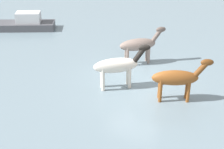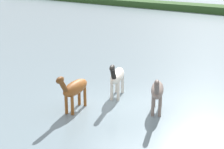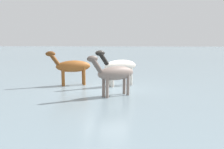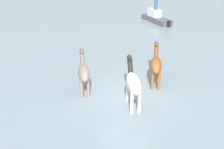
{
  "view_description": "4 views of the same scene",
  "coord_description": "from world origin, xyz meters",
  "px_view_note": "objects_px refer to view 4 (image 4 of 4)",
  "views": [
    {
      "loc": [
        -13.52,
        -4.26,
        8.22
      ],
      "look_at": [
        -0.91,
        0.91,
        0.76
      ],
      "focal_mm": 54.23,
      "sensor_mm": 36.0,
      "label": 1
    },
    {
      "loc": [
        11.37,
        -11.17,
        6.23
      ],
      "look_at": [
        -1.0,
        0.69,
        1.18
      ],
      "focal_mm": 53.91,
      "sensor_mm": 36.0,
      "label": 2
    },
    {
      "loc": [
        14.19,
        1.29,
        2.61
      ],
      "look_at": [
        -0.84,
        0.31,
        0.64
      ],
      "focal_mm": 41.76,
      "sensor_mm": 36.0,
      "label": 3
    },
    {
      "loc": [
        -6.15,
        13.05,
        7.25
      ],
      "look_at": [
        0.88,
        -0.06,
        0.97
      ],
      "focal_mm": 51.41,
      "sensor_mm": 36.0,
      "label": 4
    }
  ],
  "objects_px": {
    "boat_motor_center": "(156,19)",
    "person_boatman_standing": "(156,4)",
    "horse_gray_outer": "(133,83)",
    "horse_dark_mare": "(84,72)",
    "horse_chestnut_trailing": "(156,65)"
  },
  "relations": [
    {
      "from": "boat_motor_center",
      "to": "horse_dark_mare",
      "type": "bearing_deg",
      "value": 134.7
    },
    {
      "from": "boat_motor_center",
      "to": "person_boatman_standing",
      "type": "xyz_separation_m",
      "value": [
        0.1,
        -0.02,
        1.41
      ]
    },
    {
      "from": "horse_gray_outer",
      "to": "boat_motor_center",
      "type": "distance_m",
      "value": 16.89
    },
    {
      "from": "horse_gray_outer",
      "to": "horse_chestnut_trailing",
      "type": "height_order",
      "value": "horse_gray_outer"
    },
    {
      "from": "horse_gray_outer",
      "to": "person_boatman_standing",
      "type": "height_order",
      "value": "person_boatman_standing"
    },
    {
      "from": "horse_gray_outer",
      "to": "horse_chestnut_trailing",
      "type": "distance_m",
      "value": 2.77
    },
    {
      "from": "person_boatman_standing",
      "to": "horse_gray_outer",
      "type": "bearing_deg",
      "value": 107.49
    },
    {
      "from": "boat_motor_center",
      "to": "horse_gray_outer",
      "type": "bearing_deg",
      "value": 144.1
    },
    {
      "from": "horse_dark_mare",
      "to": "horse_gray_outer",
      "type": "bearing_deg",
      "value": -128.96
    },
    {
      "from": "horse_gray_outer",
      "to": "boat_motor_center",
      "type": "bearing_deg",
      "value": -16.92
    },
    {
      "from": "horse_chestnut_trailing",
      "to": "boat_motor_center",
      "type": "height_order",
      "value": "horse_chestnut_trailing"
    },
    {
      "from": "horse_gray_outer",
      "to": "horse_dark_mare",
      "type": "distance_m",
      "value": 2.8
    },
    {
      "from": "horse_dark_mare",
      "to": "boat_motor_center",
      "type": "height_order",
      "value": "horse_dark_mare"
    },
    {
      "from": "boat_motor_center",
      "to": "person_boatman_standing",
      "type": "relative_size",
      "value": 3.12
    },
    {
      "from": "horse_chestnut_trailing",
      "to": "person_boatman_standing",
      "type": "relative_size",
      "value": 2.14
    }
  ]
}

